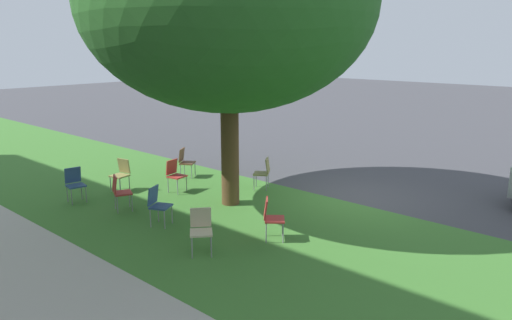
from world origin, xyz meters
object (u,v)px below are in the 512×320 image
object	(u,v)px
chair_3	(264,171)
chair_5	(175,173)
street_tree	(228,2)
chair_2	(158,203)
chair_8	(120,190)
chair_1	(185,160)
chair_7	(121,172)
chair_4	(201,227)
chair_6	(271,216)
chair_0	(75,182)

from	to	relation	value
chair_3	chair_5	xyz separation A→B (m)	(1.63, 1.78, 0.00)
street_tree	chair_3	distance (m)	4.58
chair_2	chair_8	xyz separation A→B (m)	(1.45, 0.02, 0.00)
chair_1	chair_2	bearing A→B (deg)	131.20
chair_2	chair_7	world-z (taller)	same
street_tree	chair_4	bearing A→B (deg)	123.89
chair_4	chair_6	world-z (taller)	same
chair_4	chair_6	xyz separation A→B (m)	(-0.58, -1.38, 0.00)
chair_1	chair_7	size ratio (longest dim) A/B	1.00
chair_1	chair_6	size ratio (longest dim) A/B	1.00
street_tree	chair_6	xyz separation A→B (m)	(-2.24, 1.10, -4.32)
chair_2	chair_7	size ratio (longest dim) A/B	1.00
chair_7	chair_0	bearing A→B (deg)	87.92
chair_0	chair_8	distance (m)	1.49
chair_0	chair_6	xyz separation A→B (m)	(-5.28, -1.41, 0.00)
chair_1	chair_7	bearing A→B (deg)	84.10
chair_5	chair_8	world-z (taller)	same
chair_2	chair_3	distance (m)	3.63
chair_0	chair_3	bearing A→B (deg)	-125.19
chair_7	chair_2	bearing A→B (deg)	161.78
chair_0	chair_2	size ratio (longest dim) A/B	1.00
chair_3	chair_5	size ratio (longest dim) A/B	1.00
chair_8	chair_5	bearing A→B (deg)	-82.67
chair_3	chair_2	bearing A→B (deg)	90.95
street_tree	chair_8	bearing A→B (deg)	53.55
chair_1	chair_4	bearing A→B (deg)	142.86
chair_6	chair_7	size ratio (longest dim) A/B	1.00
chair_0	chair_5	world-z (taller)	same
chair_1	chair_2	distance (m)	4.00
street_tree	chair_8	world-z (taller)	street_tree
chair_3	chair_4	size ratio (longest dim) A/B	1.00
chair_2	chair_5	distance (m)	2.51
street_tree	chair_2	size ratio (longest dim) A/B	8.37
street_tree	chair_5	bearing A→B (deg)	8.64
chair_3	chair_8	size ratio (longest dim) A/B	1.00
chair_2	chair_6	distance (m)	2.59
street_tree	chair_1	xyz separation A→B (m)	(2.77, -0.88, -4.32)
chair_0	chair_5	distance (m)	2.54
chair_7	chair_8	distance (m)	1.70
chair_2	chair_6	size ratio (longest dim) A/B	1.00
chair_0	chair_2	world-z (taller)	same
chair_7	street_tree	bearing A→B (deg)	-158.26
chair_2	chair_4	distance (m)	1.84
street_tree	chair_5	xyz separation A→B (m)	(1.83, 0.28, -4.32)
chair_1	chair_2	size ratio (longest dim) A/B	1.00
chair_1	chair_5	bearing A→B (deg)	129.15
chair_3	chair_8	world-z (taller)	same
chair_1	chair_6	bearing A→B (deg)	158.44
chair_5	chair_7	xyz separation A→B (m)	(1.16, 0.91, 0.00)
chair_3	chair_8	distance (m)	3.91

